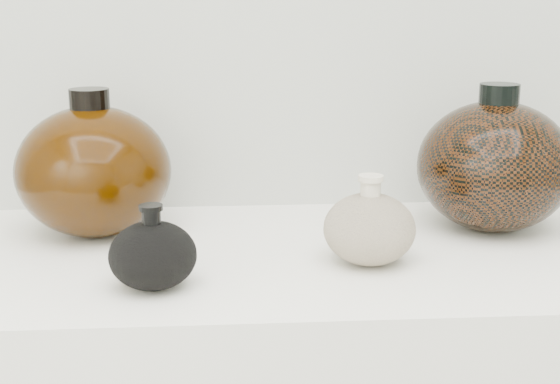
{
  "coord_description": "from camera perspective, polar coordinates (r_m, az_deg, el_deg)",
  "views": [
    {
      "loc": [
        -0.09,
        -0.11,
        1.26
      ],
      "look_at": [
        -0.02,
        0.92,
        1.0
      ],
      "focal_mm": 50.0,
      "sensor_mm": 36.0,
      "label": 1
    }
  ],
  "objects": [
    {
      "name": "right_round_pot",
      "position": [
        1.25,
        15.41,
        1.88
      ],
      "size": [
        0.25,
        0.25,
        0.23
      ],
      "color": "black",
      "rests_on": "display_counter"
    },
    {
      "name": "cream_gourd_vase",
      "position": [
        1.07,
        6.56,
        -2.64
      ],
      "size": [
        0.14,
        0.14,
        0.12
      ],
      "color": "beige",
      "rests_on": "display_counter"
    },
    {
      "name": "black_gourd_vase",
      "position": [
        0.99,
        -9.29,
        -4.55
      ],
      "size": [
        0.13,
        0.13,
        0.11
      ],
      "color": "black",
      "rests_on": "display_counter"
    },
    {
      "name": "left_round_pot",
      "position": [
        1.21,
        -13.47,
        1.54
      ],
      "size": [
        0.29,
        0.29,
        0.22
      ],
      "color": "black",
      "rests_on": "display_counter"
    }
  ]
}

